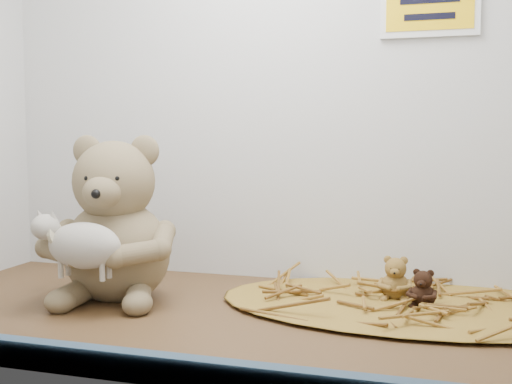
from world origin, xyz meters
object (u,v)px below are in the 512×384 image
(main_teddy, at_px, (116,217))
(mini_teddy_tan, at_px, (395,276))
(toy_lamb, at_px, (84,246))
(mini_teddy_brown, at_px, (423,286))

(main_teddy, xyz_separation_m, mini_teddy_tan, (0.49, 0.10, -0.10))
(main_teddy, xyz_separation_m, toy_lamb, (0.00, -0.11, -0.03))
(main_teddy, distance_m, toy_lamb, 0.11)
(toy_lamb, distance_m, mini_teddy_brown, 0.57)
(toy_lamb, height_order, mini_teddy_tan, toy_lamb)
(main_teddy, xyz_separation_m, mini_teddy_brown, (0.54, 0.06, -0.10))
(mini_teddy_tan, height_order, mini_teddy_brown, mini_teddy_tan)
(mini_teddy_brown, bearing_deg, toy_lamb, -154.48)
(main_teddy, relative_size, mini_teddy_brown, 4.66)
(toy_lamb, xyz_separation_m, mini_teddy_tan, (0.49, 0.21, -0.06))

